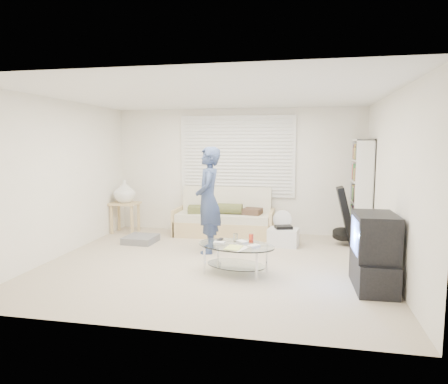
% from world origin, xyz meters
% --- Properties ---
extents(ground, '(5.00, 5.00, 0.00)m').
position_xyz_m(ground, '(0.00, 0.00, 0.00)').
color(ground, tan).
rests_on(ground, ground).
extents(room_shell, '(5.02, 4.52, 2.51)m').
position_xyz_m(room_shell, '(0.00, 0.48, 1.63)').
color(room_shell, white).
rests_on(room_shell, ground).
extents(window_blinds, '(2.32, 0.08, 1.62)m').
position_xyz_m(window_blinds, '(0.00, 2.20, 1.55)').
color(window_blinds, silver).
rests_on(window_blinds, ground).
extents(futon_sofa, '(1.93, 0.78, 0.94)m').
position_xyz_m(futon_sofa, '(-0.20, 1.87, 0.31)').
color(futon_sofa, tan).
rests_on(futon_sofa, ground).
extents(grey_floor_pillow, '(0.57, 0.57, 0.12)m').
position_xyz_m(grey_floor_pillow, '(-1.59, 0.99, 0.06)').
color(grey_floor_pillow, slate).
rests_on(grey_floor_pillow, ground).
extents(side_table, '(0.55, 0.44, 1.08)m').
position_xyz_m(side_table, '(-2.22, 1.71, 0.80)').
color(side_table, tan).
rests_on(side_table, ground).
extents(bookshelf, '(0.30, 0.79, 1.88)m').
position_xyz_m(bookshelf, '(2.32, 1.65, 0.94)').
color(bookshelf, white).
rests_on(bookshelf, ground).
extents(guitar_case, '(0.41, 0.38, 1.03)m').
position_xyz_m(guitar_case, '(2.07, 1.53, 0.46)').
color(guitar_case, black).
rests_on(guitar_case, ground).
extents(floor_fan, '(0.34, 0.23, 0.58)m').
position_xyz_m(floor_fan, '(0.95, 1.67, 0.34)').
color(floor_fan, white).
rests_on(floor_fan, ground).
extents(storage_bin, '(0.56, 0.43, 0.36)m').
position_xyz_m(storage_bin, '(0.99, 1.25, 0.17)').
color(storage_bin, white).
rests_on(storage_bin, ground).
extents(tv_unit, '(0.51, 0.89, 0.95)m').
position_xyz_m(tv_unit, '(2.20, -0.64, 0.46)').
color(tv_unit, black).
rests_on(tv_unit, ground).
extents(coffee_table, '(1.23, 0.93, 0.53)m').
position_xyz_m(coffee_table, '(0.42, -0.39, 0.33)').
color(coffee_table, silver).
rests_on(coffee_table, ground).
extents(standing_person, '(0.53, 0.70, 1.75)m').
position_xyz_m(standing_person, '(-0.22, 0.63, 0.88)').
color(standing_person, navy).
rests_on(standing_person, ground).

